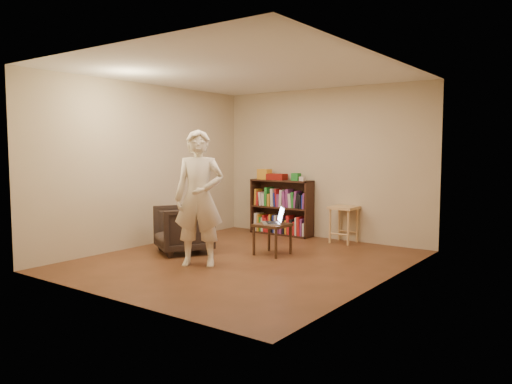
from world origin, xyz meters
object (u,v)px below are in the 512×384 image
Objects in this scene: bookshelf at (282,211)px; armchair at (183,229)px; stool at (344,213)px; side_table at (272,229)px; person at (199,198)px; laptop at (275,220)px.

bookshelf is 2.23m from armchair.
armchair is at bearing -126.92° from stool.
person reaches higher than side_table.
laptop is at bearing -105.11° from stool.
person is at bearing -1.01° from armchair.
bookshelf is 2.75m from person.
stool is at bearing 73.91° from side_table.
armchair is at bearing -98.63° from bookshelf.
stool is 2.78m from person.
person reaches higher than bookshelf.
side_table is at bearing 39.59° from person.
bookshelf reaches higher than stool.
person reaches higher than stool.
person is (-0.41, -1.14, 0.52)m from side_table.
armchair is 1.06m from person.
person reaches higher than armchair.
armchair is at bearing -150.74° from side_table.
laptop is at bearing -59.97° from bookshelf.
person is (0.44, -2.68, 0.47)m from bookshelf.
bookshelf reaches higher than laptop.
side_table is at bearing -99.76° from laptop.
bookshelf is at bearing 68.62° from person.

